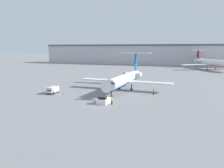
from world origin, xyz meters
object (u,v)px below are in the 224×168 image
airplane_parked_far_left (213,63)px  worker_near_tug (112,100)px  pushback_tug (104,100)px  traffic_cone_left (63,93)px  worker_by_wing (154,91)px  airplane_main (125,79)px  worker_on_apron (53,91)px  luggage_cart (53,90)px

airplane_parked_far_left → worker_near_tug: bearing=-108.2°
pushback_tug → traffic_cone_left: bearing=156.9°
worker_near_tug → traffic_cone_left: size_ratio=2.27×
worker_by_wing → airplane_parked_far_left: airplane_parked_far_left is taller
worker_by_wing → pushback_tug: bearing=-126.8°
airplane_main → worker_on_apron: airplane_main is taller
worker_by_wing → airplane_parked_far_left: 82.69m
airplane_main → traffic_cone_left: 18.55m
pushback_tug → luggage_cart: luggage_cart is taller
airplane_main → pushback_tug: (-0.27, -17.28, -2.71)m
pushback_tug → worker_on_apron: pushback_tug is taller
worker_by_wing → traffic_cone_left: size_ratio=2.23×
pushback_tug → airplane_parked_far_left: size_ratio=0.11×
worker_on_apron → airplane_parked_far_left: size_ratio=0.05×
pushback_tug → luggage_cart: (-17.34, 5.64, 0.28)m
worker_near_tug → worker_by_wing: size_ratio=1.02×
pushback_tug → worker_by_wing: (9.59, 12.83, 0.28)m
luggage_cart → worker_by_wing: size_ratio=2.01×
worker_by_wing → luggage_cart: bearing=-165.0°
pushback_tug → luggage_cart: size_ratio=1.05×
worker_by_wing → traffic_cone_left: worker_by_wing is taller
airplane_main → pushback_tug: bearing=-90.9°
airplane_main → airplane_parked_far_left: (32.26, 74.94, 0.60)m
traffic_cone_left → airplane_main: bearing=37.8°
airplane_main → worker_near_tug: size_ratio=15.26×
worker_near_tug → traffic_cone_left: bearing=158.3°
luggage_cart → traffic_cone_left: size_ratio=4.48×
worker_on_apron → traffic_cone_left: size_ratio=2.19×
pushback_tug → worker_on_apron: bearing=165.2°
airplane_main → worker_near_tug: 17.97m
luggage_cart → airplane_parked_far_left: airplane_parked_far_left is taller
worker_near_tug → airplane_parked_far_left: bearing=71.8°
worker_by_wing → worker_near_tug: bearing=-119.5°
luggage_cart → traffic_cone_left: luggage_cart is taller
pushback_tug → airplane_parked_far_left: airplane_parked_far_left is taller
pushback_tug → luggage_cart: bearing=162.0°
airplane_main → worker_by_wing: airplane_main is taller
traffic_cone_left → worker_by_wing: bearing=15.9°
worker_on_apron → traffic_cone_left: 2.80m
worker_near_tug → worker_on_apron: size_ratio=1.04×
airplane_main → worker_on_apron: size_ratio=15.82×
pushback_tug → traffic_cone_left: (-14.19, 6.04, -0.29)m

